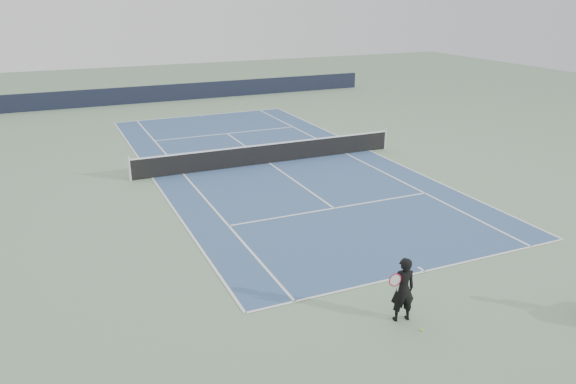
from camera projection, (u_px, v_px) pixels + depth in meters
name	position (u px, v px, depth m)	size (l,w,h in m)	color
ground	(269.00, 163.00, 26.39)	(80.00, 80.00, 0.00)	gray
court_surface	(269.00, 163.00, 26.38)	(10.97, 23.77, 0.01)	#365480
tennis_net	(269.00, 153.00, 26.22)	(12.90, 0.10, 1.07)	silver
windscreen_far	(179.00, 92.00, 41.58)	(30.00, 0.25, 1.20)	black
tennis_player	(403.00, 289.00, 13.52)	(0.80, 0.55, 1.68)	black
tennis_ball	(421.00, 330.00, 13.33)	(0.06, 0.06, 0.06)	#C1DA2C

